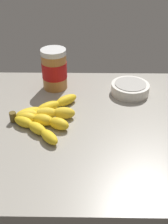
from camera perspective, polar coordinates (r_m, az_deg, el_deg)
The scene contains 4 objects.
ground_plane at distance 83.02cm, azimuth 0.87°, elevation -2.84°, with size 96.26×66.12×3.30cm, color gray.
banana_bunch at distance 82.06cm, azimuth -8.28°, elevation -0.86°, with size 20.28×26.41×3.64cm.
peanut_butter_jar at distance 97.24cm, azimuth -6.05°, elevation 8.89°, with size 8.84×8.84×14.48cm.
small_bowl at distance 96.74cm, azimuth 9.80°, elevation 4.93°, with size 13.22×13.22×3.77cm.
Camera 1 is at (-0.29, -66.50, 48.05)cm, focal length 43.60 mm.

